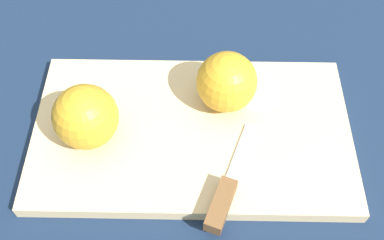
# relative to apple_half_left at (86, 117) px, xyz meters

# --- Properties ---
(ground_plane) EXTENTS (4.00, 4.00, 0.00)m
(ground_plane) POSITION_rel_apple_half_left_xyz_m (0.13, 0.02, -0.06)
(ground_plane) COLOR #14233D
(cutting_board) EXTENTS (0.43, 0.25, 0.02)m
(cutting_board) POSITION_rel_apple_half_left_xyz_m (0.13, 0.02, -0.05)
(cutting_board) COLOR #D1B789
(cutting_board) RESTS_ON ground_plane
(apple_half_left) EXTENTS (0.08, 0.08, 0.08)m
(apple_half_left) POSITION_rel_apple_half_left_xyz_m (0.00, 0.00, 0.00)
(apple_half_left) COLOR gold
(apple_half_left) RESTS_ON cutting_board
(apple_half_right) EXTENTS (0.08, 0.08, 0.08)m
(apple_half_right) POSITION_rel_apple_half_left_xyz_m (0.18, 0.06, -0.00)
(apple_half_right) COLOR gold
(apple_half_right) RESTS_ON cutting_board
(knife) EXTENTS (0.07, 0.16, 0.02)m
(knife) POSITION_rel_apple_half_left_xyz_m (0.17, -0.09, -0.03)
(knife) COLOR silver
(knife) RESTS_ON cutting_board
(apple_slice) EXTENTS (0.07, 0.07, 0.00)m
(apple_slice) POSITION_rel_apple_half_left_xyz_m (0.21, 0.09, -0.04)
(apple_slice) COLOR beige
(apple_slice) RESTS_ON cutting_board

